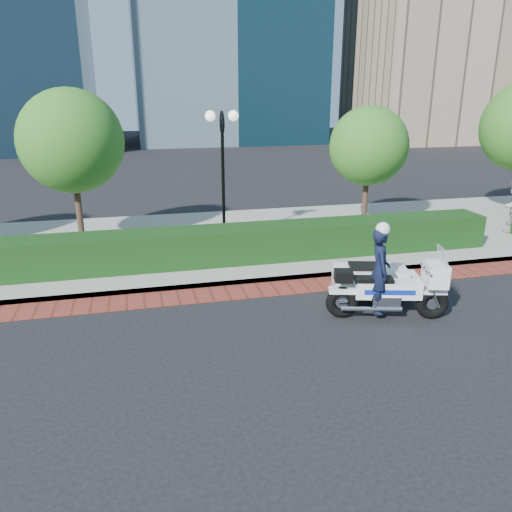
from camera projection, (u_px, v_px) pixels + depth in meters
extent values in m
plane|color=black|center=(222.00, 320.00, 11.23)|extent=(120.00, 120.00, 0.00)
cube|color=maroon|center=(212.00, 294.00, 12.61)|extent=(60.00, 1.00, 0.01)
cube|color=gray|center=(191.00, 242.00, 16.75)|extent=(60.00, 8.00, 0.15)
cube|color=black|center=(200.00, 246.00, 14.35)|extent=(18.00, 1.20, 1.00)
cylinder|color=black|center=(224.00, 241.00, 16.16)|extent=(0.30, 0.30, 0.30)
cylinder|color=black|center=(223.00, 184.00, 15.58)|extent=(0.10, 0.10, 3.70)
cylinder|color=black|center=(222.00, 123.00, 15.01)|extent=(0.04, 0.70, 0.70)
sphere|color=white|center=(210.00, 116.00, 14.86)|extent=(0.32, 0.32, 0.32)
sphere|color=white|center=(233.00, 116.00, 15.02)|extent=(0.32, 0.32, 0.32)
cylinder|color=#332319|center=(79.00, 211.00, 16.06)|extent=(0.20, 0.20, 2.17)
sphere|color=#1D6619|center=(71.00, 141.00, 15.37)|extent=(3.20, 3.20, 3.20)
cylinder|color=#332319|center=(365.00, 200.00, 18.34)|extent=(0.20, 0.20, 1.92)
sphere|color=#1D6619|center=(369.00, 146.00, 17.73)|extent=(2.80, 2.80, 2.80)
torus|color=black|center=(342.00, 302.00, 11.23)|extent=(0.77, 0.41, 0.74)
torus|color=black|center=(432.00, 303.00, 11.18)|extent=(0.77, 0.41, 0.74)
cube|color=silver|center=(388.00, 289.00, 11.11)|extent=(1.50, 0.73, 0.38)
cube|color=silver|center=(385.00, 300.00, 11.19)|extent=(0.71, 0.59, 0.31)
cube|color=silver|center=(435.00, 274.00, 10.96)|extent=(0.59, 0.71, 0.50)
cube|color=silver|center=(443.00, 257.00, 10.84)|extent=(0.28, 0.58, 0.45)
cube|color=black|center=(374.00, 280.00, 11.04)|extent=(0.90, 0.54, 0.11)
cube|color=black|center=(344.00, 276.00, 11.03)|extent=(0.47, 0.45, 0.25)
cube|color=silver|center=(369.00, 280.00, 12.06)|extent=(1.88, 1.21, 0.62)
cube|color=black|center=(366.00, 267.00, 11.96)|extent=(0.90, 0.75, 0.09)
torus|color=black|center=(360.00, 282.00, 12.66)|extent=(0.59, 0.32, 0.56)
imported|color=black|center=(380.00, 271.00, 10.97)|extent=(0.63, 0.80, 1.93)
sphere|color=white|center=(383.00, 229.00, 10.68)|extent=(0.31, 0.31, 0.31)
imported|color=#A9A496|center=(512.00, 206.00, 17.44)|extent=(1.08, 0.96, 1.85)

